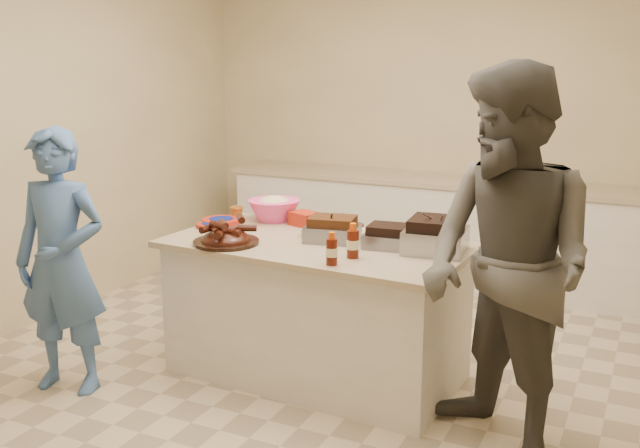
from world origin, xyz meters
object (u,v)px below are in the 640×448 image
at_px(bbq_bottle_a, 332,265).
at_px(island, 316,374).
at_px(guest_blue, 72,386).
at_px(plastic_cup, 237,219).
at_px(mustard_bottle, 313,238).
at_px(rib_platter, 226,244).
at_px(coleslaw_bowl, 274,220).
at_px(bbq_bottle_b, 353,258).
at_px(roasting_pan, 435,252).

bearing_deg(bbq_bottle_a, island, 125.78).
bearing_deg(guest_blue, plastic_cup, 54.92).
relative_size(mustard_bottle, plastic_cup, 1.39).
bearing_deg(rib_platter, guest_blue, -145.52).
distance_m(island, coleslaw_bowl, 1.05).
relative_size(island, mustard_bottle, 14.05).
height_order(bbq_bottle_a, mustard_bottle, bbq_bottle_a).
bearing_deg(mustard_bottle, island, -50.44).
relative_size(coleslaw_bowl, guest_blue, 0.23).
xyz_separation_m(rib_platter, mustard_bottle, (0.40, 0.33, 0.00)).
height_order(mustard_bottle, plastic_cup, mustard_bottle).
bearing_deg(island, plastic_cup, 159.93).
height_order(island, mustard_bottle, mustard_bottle).
bearing_deg(rib_platter, bbq_bottle_b, 3.13).
bearing_deg(bbq_bottle_a, mustard_bottle, 126.40).
height_order(coleslaw_bowl, guest_blue, coleslaw_bowl).
bearing_deg(rib_platter, island, 29.01).
relative_size(island, bbq_bottle_a, 9.98).
xyz_separation_m(island, guest_blue, (-1.23, -0.78, 0.00)).
bearing_deg(plastic_cup, guest_blue, -113.26).
bearing_deg(guest_blue, mustard_bottle, 24.34).
relative_size(rib_platter, guest_blue, 0.25).
height_order(rib_platter, guest_blue, rib_platter).
relative_size(bbq_bottle_b, plastic_cup, 2.13).
bearing_deg(coleslaw_bowl, roasting_pan, -13.78).
bearing_deg(coleslaw_bowl, bbq_bottle_b, -36.31).
distance_m(bbq_bottle_a, guest_blue, 1.77).
height_order(bbq_bottle_b, plastic_cup, bbq_bottle_b).
distance_m(roasting_pan, bbq_bottle_b, 0.48).
relative_size(rib_platter, mustard_bottle, 3.08).
distance_m(island, mustard_bottle, 0.84).
relative_size(plastic_cup, guest_blue, 0.06).
distance_m(plastic_cup, guest_blue, 1.47).
xyz_separation_m(coleslaw_bowl, guest_blue, (-0.72, -1.18, -0.84)).
relative_size(island, guest_blue, 1.15).
xyz_separation_m(island, mustard_bottle, (-0.06, 0.07, 0.84)).
relative_size(roasting_pan, bbq_bottle_a, 1.86).
bearing_deg(roasting_pan, mustard_bottle, 176.91).
height_order(rib_platter, bbq_bottle_b, bbq_bottle_b).
bearing_deg(guest_blue, coleslaw_bowl, 46.67).
xyz_separation_m(island, bbq_bottle_b, (0.32, -0.21, 0.84)).
height_order(roasting_pan, plastic_cup, roasting_pan).
bearing_deg(plastic_cup, coleslaw_bowl, 16.41).
xyz_separation_m(bbq_bottle_b, mustard_bottle, (-0.38, 0.28, 0.00)).
bearing_deg(bbq_bottle_a, bbq_bottle_b, 74.52).
xyz_separation_m(roasting_pan, bbq_bottle_b, (-0.37, -0.32, 0.00)).
distance_m(island, roasting_pan, 1.09).
height_order(roasting_pan, coleslaw_bowl, coleslaw_bowl).
relative_size(island, rib_platter, 4.56).
distance_m(roasting_pan, guest_blue, 2.27).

